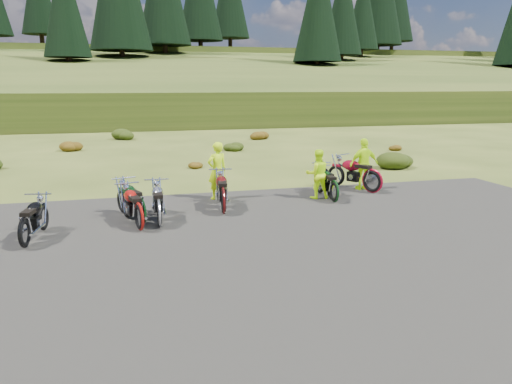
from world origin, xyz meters
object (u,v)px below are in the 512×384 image
object	(u,v)px
motorcycle_0	(26,249)
person_middle	(217,172)
motorcycle_7	(334,203)
motorcycle_3	(160,228)

from	to	relation	value
motorcycle_0	person_middle	bearing A→B (deg)	-44.53
motorcycle_7	person_middle	bearing A→B (deg)	69.21
motorcycle_0	person_middle	distance (m)	6.38
motorcycle_7	person_middle	size ratio (longest dim) A/B	1.07
motorcycle_0	motorcycle_3	xyz separation A→B (m)	(3.07, 0.91, 0.00)
motorcycle_3	motorcycle_0	bearing A→B (deg)	108.22
motorcycle_7	motorcycle_3	bearing A→B (deg)	105.77
motorcycle_0	person_middle	size ratio (longest dim) A/B	1.07
motorcycle_0	motorcycle_3	world-z (taller)	motorcycle_3
person_middle	motorcycle_0	bearing A→B (deg)	18.62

